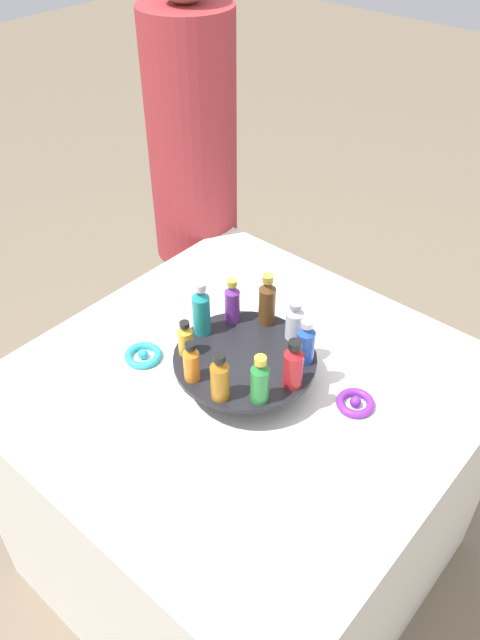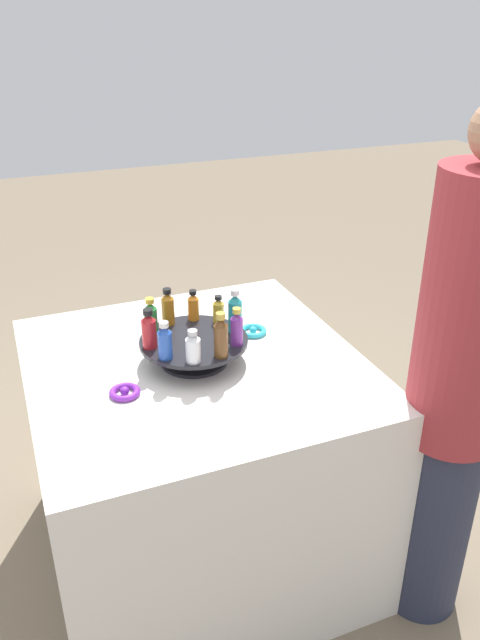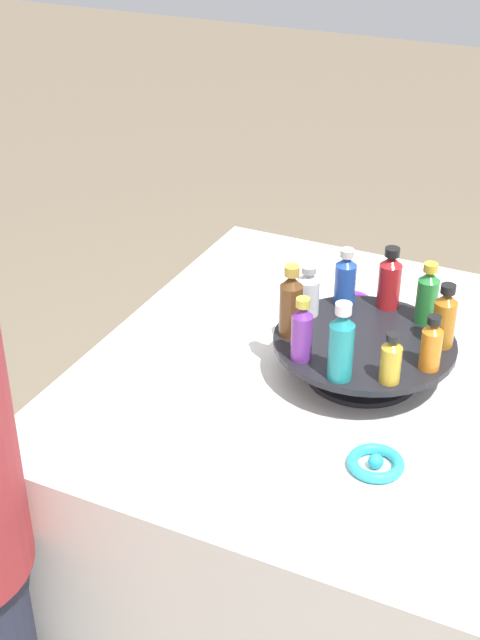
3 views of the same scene
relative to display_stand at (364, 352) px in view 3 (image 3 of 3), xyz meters
name	(u,v)px [view 3 (image 3 of 3)]	position (x,y,z in m)	size (l,w,h in m)	color
party_table	(349,534)	(0.00, 0.00, -0.44)	(0.99, 0.99, 0.78)	silver
display_stand	(364,352)	(0.00, 0.00, 0.00)	(0.33, 0.33, 0.08)	black
bottle_blue	(345,279)	(0.08, -0.11, 0.08)	(0.04, 0.04, 0.11)	#234CAD
bottle_clear	(308,292)	(0.13, -0.04, 0.07)	(0.04, 0.04, 0.10)	silver
bottle_brown	(291,304)	(0.13, 0.04, 0.09)	(0.04, 0.04, 0.14)	brown
bottle_purple	(302,332)	(0.08, 0.11, 0.08)	(0.04, 0.04, 0.12)	#702D93
bottle_teal	(341,344)	(0.00, 0.13, 0.09)	(0.04, 0.04, 0.14)	teal
bottle_gold	(391,360)	(-0.08, 0.11, 0.07)	(0.03, 0.03, 0.09)	gold
bottle_orange	(431,345)	(-0.13, 0.04, 0.07)	(0.04, 0.04, 0.10)	orange
bottle_amber	(445,318)	(-0.13, -0.04, 0.08)	(0.04, 0.04, 0.12)	#AD6B19
bottle_green	(427,295)	(-0.08, -0.11, 0.08)	(0.04, 0.04, 0.12)	#288438
bottle_red	(390,280)	(0.00, -0.13, 0.08)	(0.04, 0.04, 0.12)	#B21E23
ribbon_bow_teal	(376,463)	(-0.10, 0.24, -0.04)	(0.09, 0.09, 0.02)	#2DB7CC
ribbon_bow_purple	(352,302)	(0.10, -0.24, -0.04)	(0.09, 0.09, 0.03)	purple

